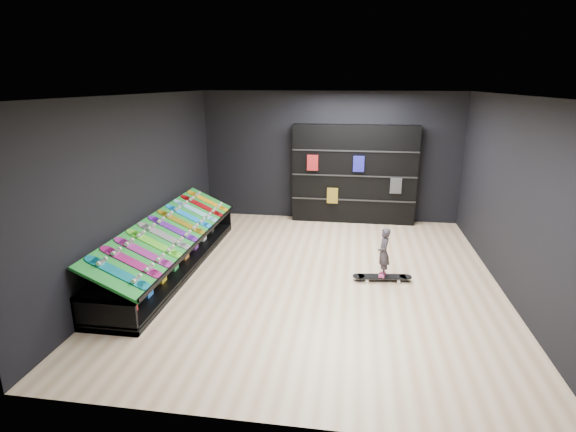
# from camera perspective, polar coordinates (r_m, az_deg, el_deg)

# --- Properties ---
(floor) EXTENTS (6.00, 7.00, 0.01)m
(floor) POSITION_cam_1_polar(r_m,az_deg,el_deg) (7.74, 3.47, -7.69)
(floor) COLOR beige
(floor) RESTS_ON ground
(ceiling) EXTENTS (6.00, 7.00, 0.01)m
(ceiling) POSITION_cam_1_polar(r_m,az_deg,el_deg) (7.06, 3.91, 15.09)
(ceiling) COLOR white
(ceiling) RESTS_ON ground
(wall_back) EXTENTS (6.00, 0.02, 3.00)m
(wall_back) POSITION_cam_1_polar(r_m,az_deg,el_deg) (10.68, 5.34, 7.50)
(wall_back) COLOR black
(wall_back) RESTS_ON ground
(wall_front) EXTENTS (6.00, 0.02, 3.00)m
(wall_front) POSITION_cam_1_polar(r_m,az_deg,el_deg) (3.96, -0.83, -8.59)
(wall_front) COLOR black
(wall_front) RESTS_ON ground
(wall_left) EXTENTS (0.02, 7.00, 3.00)m
(wall_left) POSITION_cam_1_polar(r_m,az_deg,el_deg) (8.07, -18.09, 3.76)
(wall_left) COLOR black
(wall_left) RESTS_ON ground
(wall_right) EXTENTS (0.02, 7.00, 3.00)m
(wall_right) POSITION_cam_1_polar(r_m,az_deg,el_deg) (7.62, 26.77, 2.05)
(wall_right) COLOR black
(wall_right) RESTS_ON ground
(display_rack) EXTENTS (0.90, 4.50, 0.50)m
(display_rack) POSITION_cam_1_polar(r_m,az_deg,el_deg) (8.24, -14.50, -4.79)
(display_rack) COLOR black
(display_rack) RESTS_ON ground
(turf_ramp) EXTENTS (0.92, 4.50, 0.46)m
(turf_ramp) POSITION_cam_1_polar(r_m,az_deg,el_deg) (8.07, -14.41, -1.76)
(turf_ramp) COLOR #10661C
(turf_ramp) RESTS_ON display_rack
(back_shelving) EXTENTS (2.84, 0.33, 2.27)m
(back_shelving) POSITION_cam_1_polar(r_m,az_deg,el_deg) (10.55, 8.37, 5.26)
(back_shelving) COLOR black
(back_shelving) RESTS_ON ground
(floor_skateboard) EXTENTS (1.00, 0.33, 0.09)m
(floor_skateboard) POSITION_cam_1_polar(r_m,az_deg,el_deg) (7.72, 11.85, -7.74)
(floor_skateboard) COLOR black
(floor_skateboard) RESTS_ON ground
(child) EXTENTS (0.15, 0.20, 0.50)m
(child) POSITION_cam_1_polar(r_m,az_deg,el_deg) (7.60, 11.98, -5.73)
(child) COLOR black
(child) RESTS_ON floor_skateboard
(display_board_0) EXTENTS (0.93, 0.22, 0.50)m
(display_board_0) POSITION_cam_1_polar(r_m,az_deg,el_deg) (6.47, -20.78, -6.76)
(display_board_0) COLOR #0C8C99
(display_board_0) RESTS_ON turf_ramp
(display_board_1) EXTENTS (0.93, 0.22, 0.50)m
(display_board_1) POSITION_cam_1_polar(r_m,az_deg,el_deg) (6.77, -19.24, -5.54)
(display_board_1) COLOR #E5198C
(display_board_1) RESTS_ON turf_ramp
(display_board_2) EXTENTS (0.93, 0.22, 0.50)m
(display_board_2) POSITION_cam_1_polar(r_m,az_deg,el_deg) (7.08, -17.85, -4.42)
(display_board_2) COLOR #2626BF
(display_board_2) RESTS_ON turf_ramp
(display_board_3) EXTENTS (0.93, 0.22, 0.50)m
(display_board_3) POSITION_cam_1_polar(r_m,az_deg,el_deg) (7.40, -16.57, -3.39)
(display_board_3) COLOR green
(display_board_3) RESTS_ON turf_ramp
(display_board_4) EXTENTS (0.93, 0.22, 0.50)m
(display_board_4) POSITION_cam_1_polar(r_m,az_deg,el_deg) (7.73, -15.41, -2.45)
(display_board_4) COLOR black
(display_board_4) RESTS_ON turf_ramp
(display_board_5) EXTENTS (0.93, 0.22, 0.50)m
(display_board_5) POSITION_cam_1_polar(r_m,az_deg,el_deg) (8.06, -14.34, -1.58)
(display_board_5) COLOR purple
(display_board_5) RESTS_ON turf_ramp
(display_board_6) EXTENTS (0.93, 0.22, 0.50)m
(display_board_6) POSITION_cam_1_polar(r_m,az_deg,el_deg) (8.39, -13.36, -0.78)
(display_board_6) COLOR yellow
(display_board_6) RESTS_ON turf_ramp
(display_board_7) EXTENTS (0.93, 0.22, 0.50)m
(display_board_7) POSITION_cam_1_polar(r_m,az_deg,el_deg) (8.73, -12.45, -0.05)
(display_board_7) COLOR blue
(display_board_7) RESTS_ON turf_ramp
(display_board_8) EXTENTS (0.93, 0.22, 0.50)m
(display_board_8) POSITION_cam_1_polar(r_m,az_deg,el_deg) (9.07, -11.61, 0.64)
(display_board_8) COLOR #0CB2E5
(display_board_8) RESTS_ON turf_ramp
(display_board_9) EXTENTS (0.93, 0.22, 0.50)m
(display_board_9) POSITION_cam_1_polar(r_m,az_deg,el_deg) (9.41, -10.83, 1.27)
(display_board_9) COLOR red
(display_board_9) RESTS_ON turf_ramp
(display_board_10) EXTENTS (0.93, 0.22, 0.50)m
(display_board_10) POSITION_cam_1_polar(r_m,az_deg,el_deg) (9.76, -10.11, 1.86)
(display_board_10) COLOR orange
(display_board_10) RESTS_ON turf_ramp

